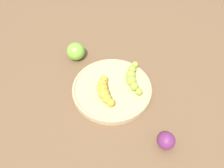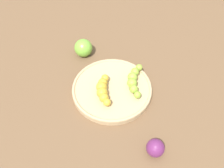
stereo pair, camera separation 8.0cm
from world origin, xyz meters
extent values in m
plane|color=brown|center=(0.00, 0.00, 0.00)|extent=(2.40, 2.40, 0.00)
cylinder|color=tan|center=(0.00, 0.00, 0.01)|extent=(0.27, 0.27, 0.02)
torus|color=tan|center=(0.00, 0.00, 0.02)|extent=(0.27, 0.27, 0.01)
sphere|color=#8CAD38|center=(0.11, 0.04, 0.04)|extent=(0.02, 0.02, 0.02)
sphere|color=#8CAD38|center=(0.09, 0.03, 0.04)|extent=(0.03, 0.03, 0.03)
sphere|color=#8CAD38|center=(0.08, 0.01, 0.04)|extent=(0.03, 0.03, 0.03)
sphere|color=#8CAD38|center=(0.07, -0.02, 0.04)|extent=(0.03, 0.03, 0.03)
sphere|color=#8CAD38|center=(0.06, -0.04, 0.04)|extent=(0.03, 0.03, 0.03)
sphere|color=#8CAD38|center=(0.06, -0.07, 0.04)|extent=(0.02, 0.02, 0.02)
sphere|color=gold|center=(-0.01, 0.03, 0.04)|extent=(0.03, 0.03, 0.03)
sphere|color=gold|center=(-0.03, 0.02, 0.04)|extent=(0.03, 0.03, 0.03)
sphere|color=gold|center=(-0.04, 0.00, 0.04)|extent=(0.04, 0.04, 0.04)
sphere|color=gold|center=(-0.04, -0.02, 0.04)|extent=(0.04, 0.04, 0.04)
sphere|color=gold|center=(-0.04, -0.04, 0.04)|extent=(0.03, 0.03, 0.03)
sphere|color=gold|center=(-0.04, -0.06, 0.04)|extent=(0.03, 0.03, 0.03)
sphere|color=#662659|center=(0.04, -0.25, 0.03)|extent=(0.05, 0.05, 0.05)
sphere|color=#72B238|center=(-0.05, 0.20, 0.03)|extent=(0.07, 0.07, 0.07)
camera|label=1|loc=(-0.24, -0.45, 0.66)|focal=39.14mm
camera|label=2|loc=(-0.16, -0.48, 0.66)|focal=39.14mm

